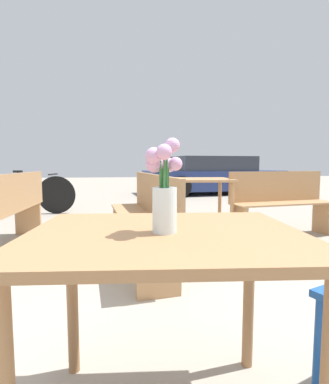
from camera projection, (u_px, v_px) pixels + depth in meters
name	position (u px, v px, depth m)	size (l,w,h in m)	color
table_front	(165.00, 261.00, 1.03)	(1.00, 0.83, 0.73)	#9E7047
flower_vase	(164.00, 191.00, 0.99)	(0.12, 0.15, 0.31)	silver
bench_near	(11.00, 208.00, 3.30)	(0.41, 1.62, 0.85)	tan
bench_middle	(280.00, 202.00, 3.96)	(1.45, 0.55, 0.85)	tan
bench_far	(146.00, 213.00, 2.92)	(0.57, 1.82, 0.85)	tan
table_back	(198.00, 187.00, 4.00)	(0.94, 0.84, 0.75)	tan
bicycle	(29.00, 194.00, 5.69)	(1.75, 0.44, 0.83)	black
parked_car	(212.00, 176.00, 9.53)	(4.41, 2.19, 1.18)	navy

